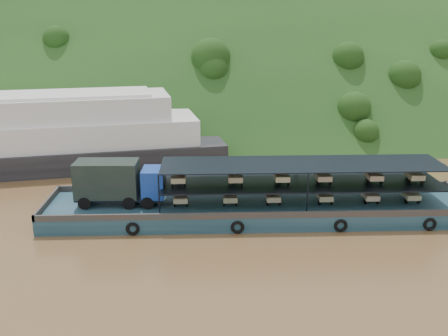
{
  "coord_description": "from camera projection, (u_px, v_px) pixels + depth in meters",
  "views": [
    {
      "loc": [
        -3.59,
        -39.03,
        16.08
      ],
      "look_at": [
        -2.0,
        3.0,
        3.2
      ],
      "focal_mm": 40.0,
      "sensor_mm": 36.0,
      "label": 1
    }
  ],
  "objects": [
    {
      "name": "hillside",
      "position": [
        229.0,
        125.0,
        76.53
      ],
      "size": [
        140.0,
        39.6,
        39.6
      ],
      "primitive_type": "cube",
      "rotation": [
        0.79,
        0.0,
        0.0
      ],
      "color": "#173814",
      "rests_on": "ground"
    },
    {
      "name": "passenger_ferry",
      "position": [
        41.0,
        135.0,
        54.63
      ],
      "size": [
        41.11,
        17.38,
        8.09
      ],
      "rotation": [
        0.0,
        0.0,
        0.19
      ],
      "color": "black",
      "rests_on": "ground"
    },
    {
      "name": "cargo_barge",
      "position": [
        244.0,
        202.0,
        41.42
      ],
      "size": [
        35.0,
        7.18,
        4.86
      ],
      "color": "#12323F",
      "rests_on": "ground"
    },
    {
      "name": "ground",
      "position": [
        249.0,
        214.0,
        42.13
      ],
      "size": [
        160.0,
        160.0,
        0.0
      ],
      "primitive_type": "plane",
      "color": "brown",
      "rests_on": "ground"
    }
  ]
}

